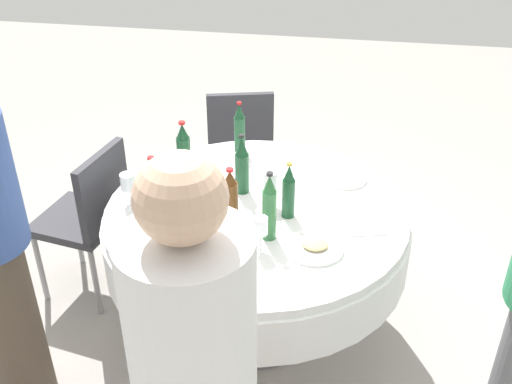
{
  "coord_description": "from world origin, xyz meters",
  "views": [
    {
      "loc": [
        -0.39,
        2.24,
        2.22
      ],
      "look_at": [
        0.0,
        0.0,
        0.83
      ],
      "focal_mm": 42.13,
      "sensor_mm": 36.0,
      "label": 1
    }
  ],
  "objects_px": {
    "plate_far": "(315,247)",
    "bottle_dark_green_west": "(184,153)",
    "bottle_dark_green_south": "(242,166)",
    "bottle_brown_mid": "(231,201)",
    "bottle_dark_green_left": "(154,188)",
    "wine_glass_mid": "(128,183)",
    "chair_mid": "(240,140)",
    "wine_glass_outer": "(260,228)",
    "wine_glass_left": "(271,182)",
    "plate_rear": "(345,178)",
    "dining_table": "(256,235)",
    "bottle_dark_green_north": "(289,192)",
    "plate_east": "(205,261)",
    "bottle_dark_green_outer": "(240,128)",
    "bottle_green_front": "(269,208)",
    "chair_west": "(90,212)"
  },
  "relations": [
    {
      "from": "bottle_green_front",
      "to": "plate_far",
      "type": "distance_m",
      "value": 0.24
    },
    {
      "from": "dining_table",
      "to": "bottle_dark_green_south",
      "type": "xyz_separation_m",
      "value": [
        0.09,
        -0.13,
        0.29
      ]
    },
    {
      "from": "chair_west",
      "to": "bottle_brown_mid",
      "type": "bearing_deg",
      "value": -101.83
    },
    {
      "from": "bottle_dark_green_north",
      "to": "bottle_dark_green_south",
      "type": "relative_size",
      "value": 0.9
    },
    {
      "from": "chair_mid",
      "to": "chair_west",
      "type": "xyz_separation_m",
      "value": [
        0.6,
        0.94,
        0.0
      ]
    },
    {
      "from": "bottle_dark_green_left",
      "to": "bottle_dark_green_west",
      "type": "relative_size",
      "value": 0.95
    },
    {
      "from": "bottle_dark_green_south",
      "to": "wine_glass_outer",
      "type": "height_order",
      "value": "bottle_dark_green_south"
    },
    {
      "from": "bottle_dark_green_west",
      "to": "chair_west",
      "type": "height_order",
      "value": "bottle_dark_green_west"
    },
    {
      "from": "bottle_dark_green_outer",
      "to": "chair_mid",
      "type": "bearing_deg",
      "value": -78.27
    },
    {
      "from": "wine_glass_outer",
      "to": "plate_east",
      "type": "height_order",
      "value": "wine_glass_outer"
    },
    {
      "from": "bottle_dark_green_left",
      "to": "chair_west",
      "type": "relative_size",
      "value": 0.33
    },
    {
      "from": "dining_table",
      "to": "bottle_brown_mid",
      "type": "distance_m",
      "value": 0.34
    },
    {
      "from": "bottle_dark_green_south",
      "to": "bottle_brown_mid",
      "type": "relative_size",
      "value": 1.02
    },
    {
      "from": "bottle_brown_mid",
      "to": "plate_far",
      "type": "height_order",
      "value": "bottle_brown_mid"
    },
    {
      "from": "dining_table",
      "to": "bottle_dark_green_left",
      "type": "distance_m",
      "value": 0.53
    },
    {
      "from": "bottle_dark_green_left",
      "to": "bottle_brown_mid",
      "type": "bearing_deg",
      "value": 173.25
    },
    {
      "from": "bottle_dark_green_north",
      "to": "plate_far",
      "type": "bearing_deg",
      "value": 121.68
    },
    {
      "from": "bottle_brown_mid",
      "to": "plate_east",
      "type": "bearing_deg",
      "value": 79.05
    },
    {
      "from": "wine_glass_left",
      "to": "plate_rear",
      "type": "xyz_separation_m",
      "value": [
        -0.33,
        -0.28,
        -0.11
      ]
    },
    {
      "from": "bottle_dark_green_outer",
      "to": "plate_east",
      "type": "height_order",
      "value": "bottle_dark_green_outer"
    },
    {
      "from": "wine_glass_mid",
      "to": "chair_mid",
      "type": "distance_m",
      "value": 1.23
    },
    {
      "from": "bottle_dark_green_south",
      "to": "bottle_dark_green_outer",
      "type": "distance_m",
      "value": 0.42
    },
    {
      "from": "bottle_dark_green_south",
      "to": "chair_mid",
      "type": "xyz_separation_m",
      "value": [
        0.21,
        -0.96,
        -0.36
      ]
    },
    {
      "from": "bottle_dark_green_north",
      "to": "wine_glass_mid",
      "type": "xyz_separation_m",
      "value": [
        0.72,
        0.02,
        -0.02
      ]
    },
    {
      "from": "wine_glass_left",
      "to": "plate_rear",
      "type": "height_order",
      "value": "wine_glass_left"
    },
    {
      "from": "bottle_dark_green_left",
      "to": "chair_mid",
      "type": "xyz_separation_m",
      "value": [
        -0.13,
        -1.22,
        -0.36
      ]
    },
    {
      "from": "wine_glass_left",
      "to": "chair_mid",
      "type": "distance_m",
      "value": 1.16
    },
    {
      "from": "bottle_green_front",
      "to": "wine_glass_mid",
      "type": "xyz_separation_m",
      "value": [
        0.67,
        -0.15,
        -0.04
      ]
    },
    {
      "from": "bottle_green_front",
      "to": "dining_table",
      "type": "bearing_deg",
      "value": -66.34
    },
    {
      "from": "wine_glass_outer",
      "to": "plate_far",
      "type": "relative_size",
      "value": 0.66
    },
    {
      "from": "bottle_brown_mid",
      "to": "dining_table",
      "type": "bearing_deg",
      "value": -114.98
    },
    {
      "from": "bottle_dark_green_left",
      "to": "plate_far",
      "type": "bearing_deg",
      "value": 169.38
    },
    {
      "from": "plate_far",
      "to": "plate_rear",
      "type": "xyz_separation_m",
      "value": [
        -0.09,
        -0.59,
        -0.0
      ]
    },
    {
      "from": "bottle_brown_mid",
      "to": "plate_east",
      "type": "distance_m",
      "value": 0.29
    },
    {
      "from": "plate_east",
      "to": "wine_glass_left",
      "type": "bearing_deg",
      "value": -111.46
    },
    {
      "from": "dining_table",
      "to": "wine_glass_mid",
      "type": "bearing_deg",
      "value": 5.63
    },
    {
      "from": "bottle_dark_green_west",
      "to": "chair_mid",
      "type": "relative_size",
      "value": 0.35
    },
    {
      "from": "wine_glass_outer",
      "to": "chair_mid",
      "type": "xyz_separation_m",
      "value": [
        0.37,
        -1.4,
        -0.33
      ]
    },
    {
      "from": "wine_glass_outer",
      "to": "wine_glass_mid",
      "type": "distance_m",
      "value": 0.69
    },
    {
      "from": "chair_west",
      "to": "bottle_green_front",
      "type": "bearing_deg",
      "value": -100.5
    },
    {
      "from": "wine_glass_left",
      "to": "plate_east",
      "type": "height_order",
      "value": "wine_glass_left"
    },
    {
      "from": "plate_far",
      "to": "bottle_dark_green_west",
      "type": "bearing_deg",
      "value": -34.49
    },
    {
      "from": "dining_table",
      "to": "bottle_dark_green_outer",
      "type": "relative_size",
      "value": 5.05
    },
    {
      "from": "wine_glass_outer",
      "to": "plate_east",
      "type": "bearing_deg",
      "value": 32.08
    },
    {
      "from": "bottle_brown_mid",
      "to": "plate_far",
      "type": "distance_m",
      "value": 0.4
    },
    {
      "from": "dining_table",
      "to": "bottle_dark_green_north",
      "type": "relative_size",
      "value": 5.24
    },
    {
      "from": "wine_glass_outer",
      "to": "wine_glass_mid",
      "type": "bearing_deg",
      "value": -20.94
    },
    {
      "from": "chair_west",
      "to": "wine_glass_outer",
      "type": "bearing_deg",
      "value": -105.58
    },
    {
      "from": "wine_glass_mid",
      "to": "plate_far",
      "type": "distance_m",
      "value": 0.89
    },
    {
      "from": "bottle_dark_green_west",
      "to": "wine_glass_outer",
      "type": "bearing_deg",
      "value": 132.13
    }
  ]
}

